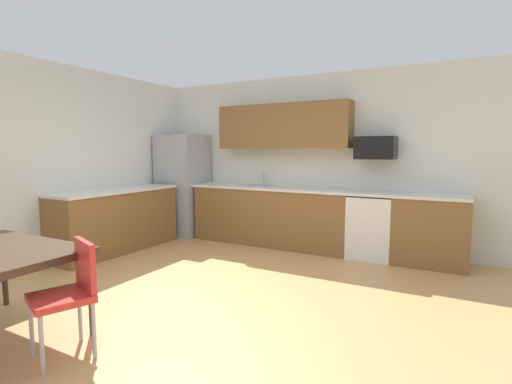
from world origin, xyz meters
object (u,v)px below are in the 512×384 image
object	(u,v)px
microwave	(376,148)
chair_near_table	(71,289)
oven_range	(372,226)
refrigerator	(183,185)

from	to	relation	value
microwave	chair_near_table	world-z (taller)	microwave
oven_range	chair_near_table	size ratio (longest dim) A/B	1.07
oven_range	microwave	xyz separation A→B (m)	(-0.00, 0.10, 1.10)
refrigerator	oven_range	size ratio (longest dim) A/B	1.97
microwave	chair_near_table	distance (m)	4.23
oven_range	microwave	world-z (taller)	microwave
chair_near_table	oven_range	bearing A→B (deg)	69.91
chair_near_table	microwave	bearing A→B (deg)	70.39
microwave	oven_range	bearing A→B (deg)	-90.00
refrigerator	microwave	size ratio (longest dim) A/B	3.32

